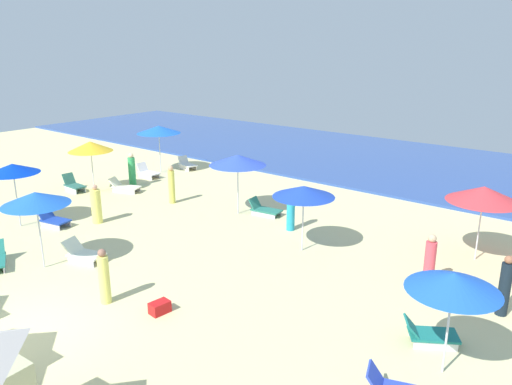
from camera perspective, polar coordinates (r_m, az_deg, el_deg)
name	(u,v)px	position (r m, az deg, el deg)	size (l,w,h in m)	color
ground_plane	(21,334)	(14.10, -25.37, -14.45)	(60.00, 60.00, 0.00)	beige
ocean	(401,163)	(31.00, 16.30, 3.23)	(60.00, 13.50, 0.12)	#2D4D99
umbrella_0	(90,146)	(24.84, -18.45, 5.03)	(2.07, 2.07, 2.50)	silver
lounge_chair_0_0	(74,185)	(25.82, -20.15, 0.79)	(1.28, 0.63, 0.82)	silver
lounge_chair_0_1	(124,187)	(24.96, -14.86, 0.64)	(1.60, 1.11, 0.67)	silver
umbrella_1	(304,191)	(16.83, 5.48, 0.13)	(2.13, 2.13, 2.34)	silver
umbrella_2	(484,194)	(17.57, 24.63, -0.16)	(2.32, 2.32, 2.54)	silver
umbrella_3	(13,169)	(21.18, -26.11, 2.47)	(1.98, 1.98, 2.53)	silver
lounge_chair_3_0	(54,220)	(21.16, -22.17, -2.93)	(1.33, 0.87, 0.67)	silver
umbrella_4	(35,198)	(16.82, -23.95, -0.63)	(2.08, 2.08, 2.53)	silver
lounge_chair_4_0	(83,253)	(17.49, -19.17, -6.62)	(1.44, 1.02, 0.71)	silver
umbrella_5	(159,130)	(27.95, -11.09, 7.09)	(2.39, 2.39, 2.62)	silver
lounge_chair_5_0	(148,172)	(27.40, -12.29, 2.26)	(1.34, 0.64, 0.73)	silver
lounge_chair_5_1	(187,165)	(28.80, -7.90, 3.19)	(1.29, 0.83, 0.71)	silver
umbrella_6	(238,160)	(20.52, -2.12, 3.73)	(2.36, 2.36, 2.54)	silver
lounge_chair_6_0	(264,209)	(20.93, 0.95, -1.94)	(1.42, 0.79, 0.67)	silver
umbrella_7	(454,282)	(11.24, 21.69, -9.49)	(1.97, 1.97, 2.39)	silver
lounge_chair_7_0	(429,334)	(13.06, 19.22, -15.08)	(1.40, 1.21, 0.61)	silver
beachgoer_0	(505,287)	(14.78, 26.60, -9.65)	(0.43, 0.43, 1.69)	black
beachgoer_1	(96,205)	(20.84, -17.83, -1.42)	(0.53, 0.53, 1.59)	#F9EE6C
beachgoer_2	(132,171)	(25.71, -14.02, 2.43)	(0.36, 0.36, 1.71)	#309F58
beachgoer_3	(291,211)	(19.10, 4.00, -2.08)	(0.43, 0.43, 1.67)	#239FB9
beachgoer_4	(430,261)	(15.64, 19.28, -7.46)	(0.43, 0.43, 1.62)	#E54754
beachgoer_5	(172,185)	(22.61, -9.65, 0.86)	(0.40, 0.40, 1.73)	#E2DB5A
beachgoer_6	(104,277)	(14.46, -17.01, -9.29)	(0.43, 0.43, 1.60)	#EDEA6E
cooler_box_0	(160,307)	(13.88, -10.97, -12.80)	(0.53, 0.35, 0.32)	red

